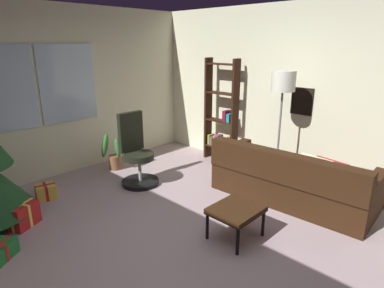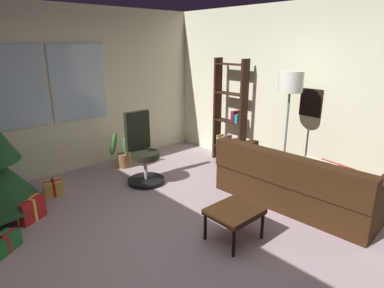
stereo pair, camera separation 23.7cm
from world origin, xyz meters
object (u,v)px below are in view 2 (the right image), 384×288
(couch, at_px, (308,185))
(office_chair, at_px, (143,156))
(bookshelf, at_px, (230,119))
(floor_lamp, at_px, (290,92))
(potted_plant, at_px, (124,152))
(gift_box_gold, at_px, (54,187))
(footstool, at_px, (234,213))
(gift_box_red, at_px, (29,209))
(gift_box_green, at_px, (2,245))

(couch, height_order, office_chair, office_chair)
(bookshelf, distance_m, floor_lamp, 1.45)
(office_chair, relative_size, potted_plant, 1.69)
(floor_lamp, height_order, potted_plant, floor_lamp)
(bookshelf, bearing_deg, gift_box_gold, 164.86)
(floor_lamp, distance_m, potted_plant, 2.88)
(couch, relative_size, footstool, 3.98)
(office_chair, bearing_deg, potted_plant, 82.88)
(gift_box_red, distance_m, gift_box_green, 0.64)
(couch, relative_size, gift_box_red, 5.43)
(footstool, relative_size, floor_lamp, 0.31)
(footstool, xyz_separation_m, potted_plant, (0.23, 2.69, -0.05))
(gift_box_gold, xyz_separation_m, office_chair, (1.20, -0.49, 0.32))
(gift_box_gold, distance_m, office_chair, 1.33)
(gift_box_gold, relative_size, floor_lamp, 0.18)
(gift_box_green, distance_m, office_chair, 2.17)
(gift_box_green, bearing_deg, potted_plant, 29.96)
(footstool, xyz_separation_m, gift_box_red, (-1.53, 1.92, -0.18))
(potted_plant, bearing_deg, floor_lamp, -60.44)
(potted_plant, bearing_deg, gift_box_green, -150.04)
(gift_box_red, xyz_separation_m, gift_box_gold, (0.47, 0.52, -0.04))
(potted_plant, bearing_deg, gift_box_gold, -169.23)
(couch, distance_m, gift_box_gold, 3.51)
(couch, distance_m, gift_box_green, 3.63)
(couch, height_order, bookshelf, bookshelf)
(gift_box_gold, bearing_deg, potted_plant, 10.77)
(gift_box_red, bearing_deg, floor_lamp, -26.50)
(gift_box_red, height_order, gift_box_gold, gift_box_red)
(gift_box_green, xyz_separation_m, bookshelf, (3.74, 0.24, 0.71))
(floor_lamp, bearing_deg, couch, -111.15)
(footstool, height_order, bookshelf, bookshelf)
(couch, distance_m, office_chair, 2.39)
(gift_box_red, relative_size, floor_lamp, 0.23)
(couch, xyz_separation_m, gift_box_red, (-2.87, 2.04, -0.13))
(gift_box_gold, bearing_deg, bookshelf, -15.14)
(gift_box_red, xyz_separation_m, bookshelf, (3.33, -0.25, 0.65))
(footstool, bearing_deg, gift_box_green, 143.51)
(gift_box_green, xyz_separation_m, office_chair, (2.08, 0.52, 0.34))
(couch, height_order, potted_plant, couch)
(footstool, height_order, gift_box_green, footstool)
(gift_box_red, height_order, floor_lamp, floor_lamp)
(floor_lamp, bearing_deg, gift_box_red, 153.50)
(bookshelf, bearing_deg, floor_lamp, -101.56)
(footstool, height_order, floor_lamp, floor_lamp)
(gift_box_gold, relative_size, potted_plant, 0.47)
(gift_box_red, xyz_separation_m, potted_plant, (1.77, 0.77, 0.13))
(footstool, bearing_deg, gift_box_red, 128.54)
(footstool, bearing_deg, gift_box_gold, 113.42)
(floor_lamp, bearing_deg, bookshelf, 78.44)
(floor_lamp, bearing_deg, footstool, -165.59)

